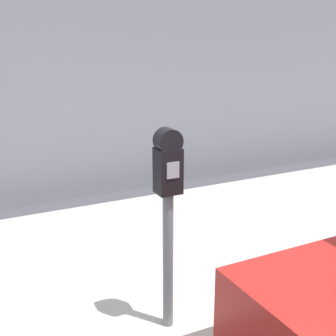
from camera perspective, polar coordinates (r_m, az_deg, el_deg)
The scene contains 2 objects.
sidewalk at distance 4.87m, azimuth -1.46°, elevation -10.25°, with size 24.00×2.80×0.15m.
parking_meter at distance 3.23m, azimuth 0.00°, elevation -3.69°, with size 0.17×0.15×1.50m.
Camera 1 is at (-1.78, -1.75, 2.29)m, focal length 50.00 mm.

